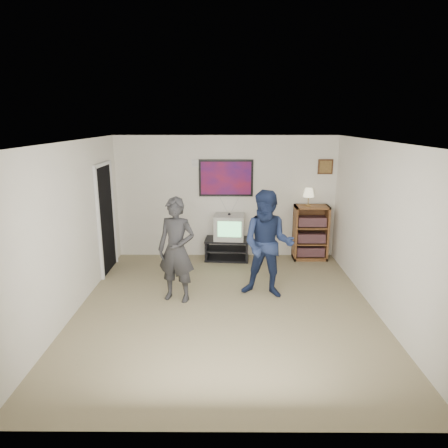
{
  "coord_description": "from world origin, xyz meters",
  "views": [
    {
      "loc": [
        0.0,
        -5.57,
        2.79
      ],
      "look_at": [
        -0.03,
        0.7,
        1.15
      ],
      "focal_mm": 32.0,
      "sensor_mm": 36.0,
      "label": 1
    }
  ],
  "objects_px": {
    "media_stand": "(227,249)",
    "crt_television": "(229,227)",
    "person_tall": "(177,250)",
    "person_short": "(268,245)",
    "bookshelf": "(311,233)"
  },
  "relations": [
    {
      "from": "crt_television",
      "to": "person_tall",
      "type": "bearing_deg",
      "value": -108.92
    },
    {
      "from": "media_stand",
      "to": "crt_television",
      "type": "relative_size",
      "value": 1.55
    },
    {
      "from": "media_stand",
      "to": "person_short",
      "type": "xyz_separation_m",
      "value": [
        0.64,
        -1.75,
        0.65
      ]
    },
    {
      "from": "person_tall",
      "to": "media_stand",
      "type": "bearing_deg",
      "value": 83.85
    },
    {
      "from": "media_stand",
      "to": "person_tall",
      "type": "distance_m",
      "value": 2.15
    },
    {
      "from": "person_tall",
      "to": "person_short",
      "type": "height_order",
      "value": "person_short"
    },
    {
      "from": "crt_television",
      "to": "person_tall",
      "type": "xyz_separation_m",
      "value": [
        -0.84,
        -1.9,
        0.14
      ]
    },
    {
      "from": "crt_television",
      "to": "person_tall",
      "type": "height_order",
      "value": "person_tall"
    },
    {
      "from": "bookshelf",
      "to": "person_tall",
      "type": "bearing_deg",
      "value": -142.0
    },
    {
      "from": "media_stand",
      "to": "crt_television",
      "type": "height_order",
      "value": "crt_television"
    },
    {
      "from": "media_stand",
      "to": "person_tall",
      "type": "height_order",
      "value": "person_tall"
    },
    {
      "from": "media_stand",
      "to": "bookshelf",
      "type": "height_order",
      "value": "bookshelf"
    },
    {
      "from": "media_stand",
      "to": "person_tall",
      "type": "bearing_deg",
      "value": -108.17
    },
    {
      "from": "person_tall",
      "to": "person_short",
      "type": "bearing_deg",
      "value": 22.59
    },
    {
      "from": "person_tall",
      "to": "bookshelf",
      "type": "bearing_deg",
      "value": 54.39
    }
  ]
}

